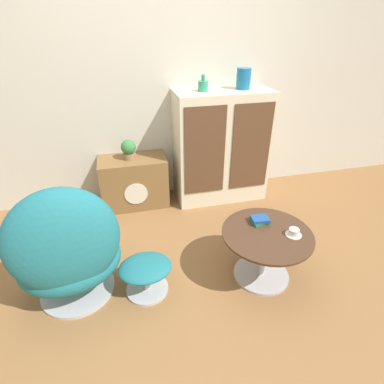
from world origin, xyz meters
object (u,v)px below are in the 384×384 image
object	(u,v)px
tv_console	(134,182)
potted_plant	(129,149)
teacup	(294,233)
vase_inner_left	(244,79)
sideboard	(221,147)
vase_leftmost	(203,86)
ottoman	(146,271)
coffee_table	(265,248)
egg_chair	(68,252)
book_stack	(260,220)

from	to	relation	value
tv_console	potted_plant	xyz separation A→B (m)	(-0.02, 0.00, 0.37)
teacup	vase_inner_left	bearing A→B (deg)	85.97
sideboard	vase_leftmost	distance (m)	0.67
teacup	sideboard	bearing A→B (deg)	94.30
teacup	ottoman	bearing A→B (deg)	172.75
coffee_table	potted_plant	bearing A→B (deg)	123.98
egg_chair	coffee_table	world-z (taller)	egg_chair
coffee_table	potted_plant	distance (m)	1.64
potted_plant	teacup	distance (m)	1.76
teacup	book_stack	world-z (taller)	teacup
sideboard	vase_leftmost	bearing A→B (deg)	178.93
teacup	coffee_table	bearing A→B (deg)	158.02
egg_chair	vase_inner_left	bearing A→B (deg)	35.10
vase_leftmost	teacup	size ratio (longest dim) A/B	1.28
ottoman	teacup	world-z (taller)	teacup
coffee_table	potted_plant	size ratio (longest dim) A/B	3.33
book_stack	sideboard	bearing A→B (deg)	86.59
ottoman	vase_leftmost	world-z (taller)	vase_leftmost
tv_console	sideboard	bearing A→B (deg)	-2.44
potted_plant	book_stack	bearing A→B (deg)	-53.19
tv_console	ottoman	bearing A→B (deg)	-91.07
vase_leftmost	teacup	distance (m)	1.59
ottoman	potted_plant	world-z (taller)	potted_plant
tv_console	vase_leftmost	size ratio (longest dim) A/B	4.61
vase_leftmost	sideboard	bearing A→B (deg)	-1.07
coffee_table	vase_leftmost	world-z (taller)	vase_leftmost
egg_chair	coffee_table	size ratio (longest dim) A/B	1.42
tv_console	coffee_table	xyz separation A→B (m)	(0.87, -1.32, 0.01)
vase_leftmost	tv_console	bearing A→B (deg)	177.17
vase_leftmost	book_stack	xyz separation A→B (m)	(0.14, -1.15, -0.78)
book_stack	tv_console	bearing A→B (deg)	126.19
vase_inner_left	book_stack	bearing A→B (deg)	-102.96
sideboard	tv_console	distance (m)	0.99
vase_inner_left	teacup	world-z (taller)	vase_inner_left
coffee_table	book_stack	size ratio (longest dim) A/B	4.67
vase_inner_left	book_stack	world-z (taller)	vase_inner_left
teacup	egg_chair	bearing A→B (deg)	172.92
vase_leftmost	vase_inner_left	size ratio (longest dim) A/B	0.77
egg_chair	teacup	world-z (taller)	egg_chair
potted_plant	book_stack	xyz separation A→B (m)	(0.89, -1.19, -0.19)
ottoman	teacup	xyz separation A→B (m)	(1.06, -0.14, 0.25)
vase_leftmost	potted_plant	size ratio (longest dim) A/B	0.75
potted_plant	tv_console	bearing A→B (deg)	-2.15
vase_leftmost	teacup	xyz separation A→B (m)	(0.31, -1.36, -0.78)
sideboard	egg_chair	distance (m)	1.87
egg_chair	potted_plant	bearing A→B (deg)	67.53
sideboard	teacup	xyz separation A→B (m)	(0.10, -1.35, -0.14)
coffee_table	book_stack	bearing A→B (deg)	90.31
egg_chair	potted_plant	size ratio (longest dim) A/B	4.73
sideboard	vase_leftmost	xyz separation A→B (m)	(-0.21, 0.00, 0.64)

